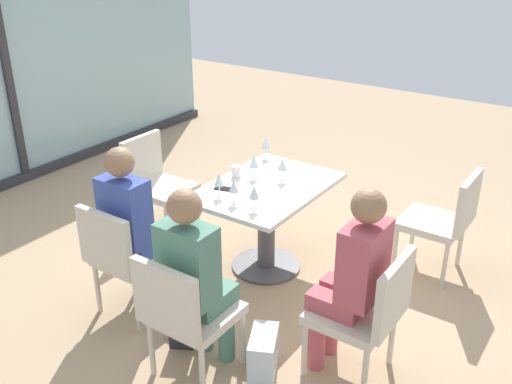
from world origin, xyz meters
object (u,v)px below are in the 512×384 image
Objects in this scene: wine_glass_0 at (254,193)px; wine_glass_3 at (282,165)px; chair_side_end at (185,311)px; handbag_0 at (263,354)px; dining_table_main at (267,210)px; person_far_left at (133,221)px; chair_near_window at (156,179)px; wine_glass_5 at (254,162)px; person_side_end at (195,273)px; coffee_cup at (236,171)px; chair_far_left at (124,254)px; person_front_left at (353,274)px; wine_glass_1 at (266,143)px; cell_phone_on_table at (224,189)px; chair_front_left at (367,309)px; wine_glass_4 at (219,180)px; chair_front_right at (445,217)px; handbag_1 at (186,319)px; wine_glass_2 at (234,186)px.

wine_glass_3 is (0.55, 0.11, 0.00)m from wine_glass_0.
chair_side_end is 0.59m from handbag_0.
dining_table_main is 1.09m from person_far_left.
chair_near_window is 4.70× the size of wine_glass_5.
person_side_end reaches higher than wine_glass_3.
coffee_cup is (0.98, -0.17, 0.08)m from person_far_left.
chair_far_left is 0.69× the size of person_front_left.
person_side_end is 1.85m from wine_glass_1.
person_far_left is at bearing 170.34° from coffee_cup.
person_far_left is 4.20× the size of handbag_0.
handbag_0 is (-0.32, 0.41, -0.56)m from person_front_left.
chair_near_window is 9.67× the size of coffee_cup.
cell_phone_on_table is 1.34m from handbag_0.
handbag_0 is at bearing 128.01° from person_front_left.
dining_table_main is 3.83× the size of handbag_0.
person_side_end is (-0.51, 0.88, 0.20)m from chair_front_left.
cell_phone_on_table is (0.48, 1.31, 0.03)m from person_front_left.
wine_glass_0 reaches higher than dining_table_main.
person_front_left is at bearing -77.42° from handbag_0.
wine_glass_1 and wine_glass_5 have the same top height.
wine_glass_3 is 2.06× the size of coffee_cup.
wine_glass_4 is 0.44m from wine_glass_5.
chair_front_right is at bearing -51.76° from wine_glass_4.
chair_side_end is at bearing -115.51° from person_far_left.
person_front_left is at bearing -118.00° from coffee_cup.
person_front_left is (0.62, -0.77, 0.20)m from chair_side_end.
wine_glass_0 is (0.32, 0.92, 0.16)m from person_front_left.
wine_glass_0 is at bearing 9.31° from chair_side_end.
wine_glass_0 is 1.00× the size of wine_glass_4.
cell_phone_on_table is 0.48× the size of handbag_1.
wine_glass_2 is (-0.39, -1.16, 0.37)m from chair_near_window.
wine_glass_3 is 0.49m from cell_phone_on_table.
handbag_0 is (-0.80, -0.90, -0.59)m from cell_phone_on_table.
person_front_left is (0.36, -1.54, 0.20)m from chair_far_left.
wine_glass_2 reaches higher than cell_phone_on_table.
chair_near_window reaches higher than handbag_0.
wine_glass_0 is at bearing -127.97° from cell_phone_on_table.
chair_side_end is 1.00× the size of chair_near_window.
chair_front_left is at bearing -106.86° from chair_near_window.
dining_table_main is 12.77× the size of coffee_cup.
chair_near_window is 0.69× the size of person_far_left.
wine_glass_0 is 1.00× the size of wine_glass_5.
chair_far_left is 0.99m from wine_glass_0.
person_front_left is (0.51, -0.77, 0.00)m from person_side_end.
chair_far_left is 1.38m from wine_glass_3.
wine_glass_3 is (-0.35, -0.38, 0.00)m from wine_glass_1.
wine_glass_0 is at bearing -106.43° from chair_near_window.
chair_front_left is 1.62m from wine_glass_5.
person_side_end is at bearing 155.83° from chair_front_right.
person_front_left is at bearing -50.94° from chair_side_end.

